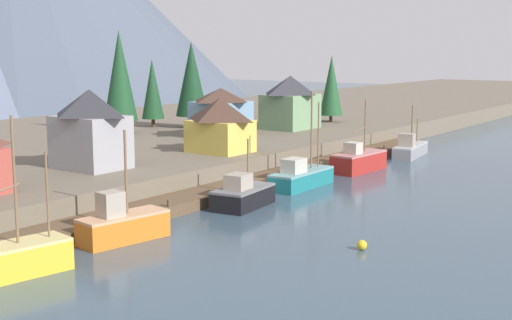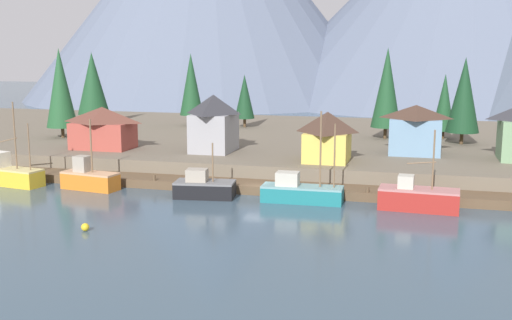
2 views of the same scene
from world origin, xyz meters
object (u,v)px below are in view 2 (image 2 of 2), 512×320
at_px(fishing_boat_orange, 89,179).
at_px(house_yellow, 327,136).
at_px(house_red, 103,127).
at_px(conifer_mid_left, 245,97).
at_px(house_blue, 415,129).
at_px(conifer_mid_right, 191,84).
at_px(house_grey, 214,123).
at_px(fishing_boat_black, 204,187).
at_px(conifer_back_right, 444,102).
at_px(conifer_near_right, 387,88).
at_px(fishing_boat_red, 418,198).
at_px(conifer_far_left, 464,95).
at_px(fishing_boat_yellow, 8,173).
at_px(fishing_boat_teal, 301,192).
at_px(conifer_centre, 60,88).
at_px(conifer_near_left, 93,83).
at_px(channel_buoy, 85,227).

relative_size(fishing_boat_orange, house_yellow, 1.25).
bearing_deg(house_red, conifer_mid_left, 66.93).
distance_m(house_blue, conifer_mid_right, 44.52).
distance_m(fishing_boat_orange, house_grey, 18.42).
bearing_deg(fishing_boat_black, fishing_boat_orange, 170.93).
height_order(house_red, conifer_back_right, conifer_back_right).
height_order(fishing_boat_orange, conifer_near_right, conifer_near_right).
height_order(fishing_boat_black, fishing_boat_red, fishing_boat_red).
distance_m(conifer_mid_right, conifer_far_left, 46.42).
relative_size(house_yellow, conifer_back_right, 0.66).
bearing_deg(fishing_boat_orange, conifer_far_left, 44.02).
relative_size(fishing_boat_black, conifer_far_left, 0.55).
bearing_deg(fishing_boat_yellow, house_yellow, 27.63).
distance_m(house_grey, conifer_near_right, 28.17).
distance_m(fishing_boat_red, conifer_back_right, 35.94).
xyz_separation_m(fishing_boat_teal, conifer_far_left, (17.61, 29.51, 8.36)).
distance_m(fishing_boat_teal, conifer_back_right, 38.70).
distance_m(conifer_mid_right, conifer_centre, 23.90).
bearing_deg(fishing_boat_yellow, fishing_boat_black, 9.52).
bearing_deg(conifer_centre, house_red, -36.02).
xyz_separation_m(conifer_near_left, channel_buoy, (29.32, -53.96, -9.48)).
distance_m(conifer_back_right, conifer_centre, 57.90).
relative_size(house_yellow, conifer_centre, 0.47).
xyz_separation_m(fishing_boat_orange, conifer_near_right, (31.14, 32.83, 8.92)).
bearing_deg(conifer_near_left, house_red, -58.37).
bearing_deg(conifer_back_right, fishing_boat_teal, -113.56).
bearing_deg(fishing_boat_orange, fishing_boat_black, 7.19).
bearing_deg(channel_buoy, conifer_mid_left, 91.46).
distance_m(house_yellow, conifer_back_right, 27.77).
bearing_deg(house_red, conifer_back_right, 26.18).
xyz_separation_m(fishing_boat_red, house_yellow, (-10.72, 11.34, 4.34)).
distance_m(house_blue, conifer_near_left, 60.22).
height_order(fishing_boat_teal, conifer_near_left, conifer_near_left).
height_order(house_red, conifer_near_right, conifer_near_right).
bearing_deg(conifer_centre, conifer_mid_right, 55.43).
xyz_separation_m(fishing_boat_black, house_grey, (-3.88, 14.96, 5.24)).
distance_m(conifer_near_left, conifer_centre, 18.20).
bearing_deg(fishing_boat_black, conifer_near_left, 124.19).
distance_m(fishing_boat_orange, house_red, 14.70).
xyz_separation_m(house_red, conifer_mid_right, (2.19, 27.95, 4.40)).
distance_m(fishing_boat_orange, conifer_mid_right, 42.03).
height_order(house_red, channel_buoy, house_red).
bearing_deg(conifer_back_right, conifer_mid_right, 172.10).
bearing_deg(house_blue, fishing_boat_yellow, -156.98).
xyz_separation_m(house_blue, house_yellow, (-10.13, -7.99, -0.17)).
bearing_deg(house_grey, conifer_far_left, 25.35).
bearing_deg(conifer_centre, fishing_boat_orange, -52.09).
bearing_deg(fishing_boat_yellow, conifer_near_right, 48.24).
bearing_deg(conifer_back_right, house_yellow, -120.69).
bearing_deg(channel_buoy, conifer_far_left, 52.89).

